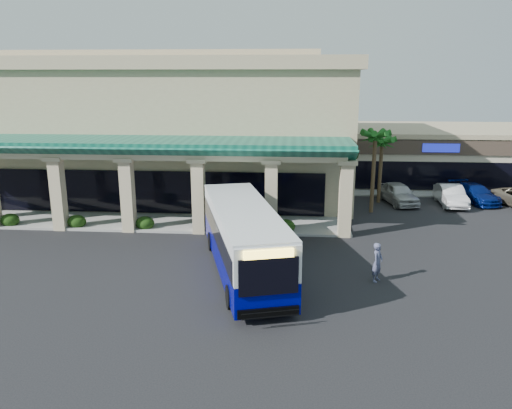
# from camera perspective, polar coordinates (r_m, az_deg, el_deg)

# --- Properties ---
(ground) EXTENTS (110.00, 110.00, 0.00)m
(ground) POSITION_cam_1_polar(r_m,az_deg,el_deg) (26.42, -2.11, -6.80)
(ground) COLOR black
(main_building) EXTENTS (30.80, 14.80, 11.35)m
(main_building) POSITION_cam_1_polar(r_m,az_deg,el_deg) (42.06, -10.69, 8.90)
(main_building) COLOR tan
(main_building) RESTS_ON ground
(arcade) EXTENTS (30.00, 6.20, 5.70)m
(arcade) POSITION_cam_1_polar(r_m,az_deg,el_deg) (33.76, -14.45, 2.51)
(arcade) COLOR #0D4F3F
(arcade) RESTS_ON ground
(strip_mall) EXTENTS (22.50, 12.50, 4.90)m
(strip_mall) POSITION_cam_1_polar(r_m,az_deg,el_deg) (51.26, 21.65, 5.46)
(strip_mall) COLOR beige
(strip_mall) RESTS_ON ground
(palm_0) EXTENTS (2.40, 2.40, 6.60)m
(palm_0) POSITION_cam_1_polar(r_m,az_deg,el_deg) (36.44, 13.29, 4.16)
(palm_0) COLOR #165517
(palm_0) RESTS_ON ground
(palm_1) EXTENTS (2.40, 2.40, 5.80)m
(palm_1) POSITION_cam_1_polar(r_m,az_deg,el_deg) (39.59, 14.05, 4.32)
(palm_1) COLOR #165517
(palm_1) RESTS_ON ground
(broadleaf_tree) EXTENTS (2.60, 2.60, 4.81)m
(broadleaf_tree) POSITION_cam_1_polar(r_m,az_deg,el_deg) (44.28, 10.42, 4.91)
(broadleaf_tree) COLOR black
(broadleaf_tree) RESTS_ON ground
(transit_bus) EXTENTS (5.91, 12.32, 3.36)m
(transit_bus) POSITION_cam_1_polar(r_m,az_deg,el_deg) (24.87, -1.44, -4.06)
(transit_bus) COLOR #00037B
(transit_bus) RESTS_ON ground
(pedestrian) EXTENTS (0.75, 0.83, 1.91)m
(pedestrian) POSITION_cam_1_polar(r_m,az_deg,el_deg) (24.66, 13.71, -6.43)
(pedestrian) COLOR #4C506F
(pedestrian) RESTS_ON ground
(car_silver) EXTENTS (2.88, 5.01, 1.60)m
(car_silver) POSITION_cam_1_polar(r_m,az_deg,el_deg) (40.05, 15.94, 1.25)
(car_silver) COLOR #B4B4B4
(car_silver) RESTS_ON ground
(car_white) EXTENTS (1.79, 4.74, 1.55)m
(car_white) POSITION_cam_1_polar(r_m,az_deg,el_deg) (40.80, 21.37, 0.99)
(car_white) COLOR white
(car_white) RESTS_ON ground
(car_red) EXTENTS (3.34, 5.24, 1.41)m
(car_red) POSITION_cam_1_polar(r_m,az_deg,el_deg) (42.47, 23.74, 1.17)
(car_red) COLOR navy
(car_red) RESTS_ON ground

